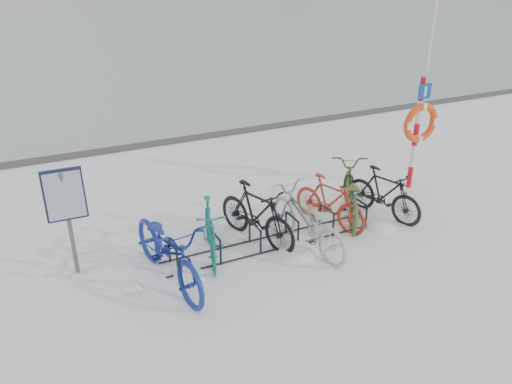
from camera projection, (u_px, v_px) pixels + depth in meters
ground at (274, 243)px, 8.72m from camera, size 900.00×900.00×0.00m
quay_edge at (173, 141)px, 13.52m from camera, size 400.00×0.25×0.10m
bike_rack at (274, 234)px, 8.64m from camera, size 4.00×0.48×0.46m
info_board at (65, 201)px, 7.37m from camera, size 0.59×0.24×1.75m
lifebuoy_station at (420, 123)px, 10.24m from camera, size 0.84×0.23×4.35m
bike_0 at (168, 247)px, 7.47m from camera, size 1.10×2.33×1.18m
bike_1 at (210, 229)px, 8.16m from camera, size 0.89×1.71×0.99m
bike_2 at (256, 212)px, 8.61m from camera, size 1.07×1.87×1.08m
bike_3 at (307, 219)px, 8.41m from camera, size 0.94×2.11×1.07m
bike_4 at (330, 200)px, 9.17m from camera, size 0.94×1.68×0.97m
bike_5 at (351, 191)px, 9.45m from camera, size 1.59×2.08×1.05m
bike_6 at (384, 192)px, 9.48m from camera, size 0.94×1.71×0.99m
snow_drifts at (294, 240)px, 8.82m from camera, size 6.00×1.87×0.24m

